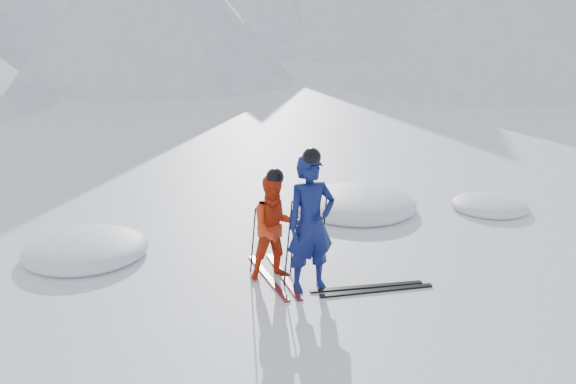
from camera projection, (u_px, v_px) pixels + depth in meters
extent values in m
plane|color=white|center=(415.00, 257.00, 10.01)|extent=(160.00, 160.00, 0.00)
cone|color=#B2BCD1|center=(482.00, 21.00, 30.17)|extent=(14.00, 14.00, 6.50)
imported|color=#0E1755|center=(311.00, 224.00, 8.61)|extent=(0.80, 0.61, 1.99)
imported|color=red|center=(275.00, 228.00, 9.03)|extent=(0.84, 0.69, 1.60)
cylinder|color=black|center=(288.00, 244.00, 8.79)|extent=(0.13, 0.09, 1.33)
cylinder|color=black|center=(323.00, 238.00, 9.00)|extent=(0.13, 0.08, 1.33)
cylinder|color=black|center=(253.00, 240.00, 9.28)|extent=(0.11, 0.09, 1.07)
cylinder|color=black|center=(293.00, 239.00, 9.31)|extent=(0.11, 0.08, 1.07)
cube|color=black|center=(268.00, 277.00, 9.23)|extent=(0.34, 1.69, 0.03)
cube|color=black|center=(283.00, 276.00, 9.28)|extent=(0.23, 1.70, 0.03)
cube|color=black|center=(367.00, 287.00, 8.92)|extent=(1.70, 0.14, 0.03)
cube|color=black|center=(377.00, 291.00, 8.80)|extent=(1.70, 0.10, 0.03)
ellipsoid|color=white|center=(87.00, 255.00, 10.11)|extent=(2.04, 2.04, 0.45)
ellipsoid|color=white|center=(489.00, 209.00, 12.40)|extent=(1.53, 1.53, 0.34)
ellipsoid|color=white|center=(355.00, 209.00, 12.38)|extent=(2.45, 2.45, 0.54)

